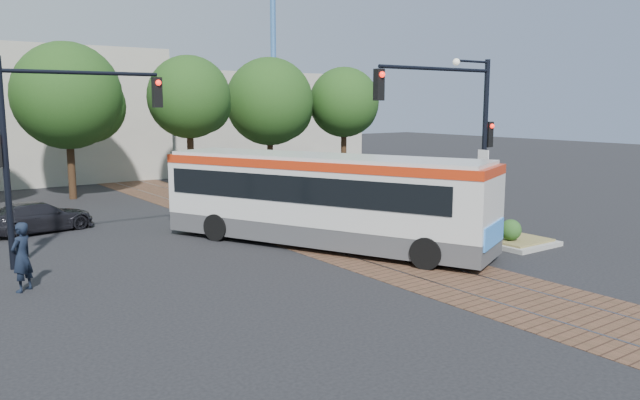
{
  "coord_description": "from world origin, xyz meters",
  "views": [
    {
      "loc": [
        -12.61,
        -15.23,
        4.71
      ],
      "look_at": [
        -0.84,
        0.95,
        1.6
      ],
      "focal_mm": 35.0,
      "sensor_mm": 36.0,
      "label": 1
    }
  ],
  "objects_px": {
    "city_bus": "(321,196)",
    "parked_car": "(39,217)",
    "traffic_island": "(478,227)",
    "signal_pole_left": "(47,133)",
    "officer": "(22,257)",
    "signal_pole_main": "(462,120)"
  },
  "relations": [
    {
      "from": "signal_pole_main",
      "to": "signal_pole_left",
      "type": "relative_size",
      "value": 1.0
    },
    {
      "from": "parked_car",
      "to": "traffic_island",
      "type": "bearing_deg",
      "value": -139.9
    },
    {
      "from": "traffic_island",
      "to": "signal_pole_main",
      "type": "xyz_separation_m",
      "value": [
        -0.96,
        0.09,
        3.83
      ]
    },
    {
      "from": "signal_pole_left",
      "to": "parked_car",
      "type": "height_order",
      "value": "signal_pole_left"
    },
    {
      "from": "traffic_island",
      "to": "signal_pole_left",
      "type": "distance_m",
      "value": 14.5
    },
    {
      "from": "traffic_island",
      "to": "officer",
      "type": "distance_m",
      "value": 14.73
    },
    {
      "from": "signal_pole_left",
      "to": "officer",
      "type": "relative_size",
      "value": 3.38
    },
    {
      "from": "traffic_island",
      "to": "parked_car",
      "type": "bearing_deg",
      "value": 141.27
    },
    {
      "from": "signal_pole_main",
      "to": "officer",
      "type": "bearing_deg",
      "value": 170.26
    },
    {
      "from": "city_bus",
      "to": "signal_pole_left",
      "type": "bearing_deg",
      "value": 135.96
    },
    {
      "from": "city_bus",
      "to": "parked_car",
      "type": "height_order",
      "value": "city_bus"
    },
    {
      "from": "city_bus",
      "to": "officer",
      "type": "distance_m",
      "value": 9.15
    },
    {
      "from": "signal_pole_main",
      "to": "officer",
      "type": "height_order",
      "value": "signal_pole_main"
    },
    {
      "from": "parked_car",
      "to": "officer",
      "type": "bearing_deg",
      "value": 154.13
    },
    {
      "from": "signal_pole_main",
      "to": "city_bus",
      "type": "bearing_deg",
      "value": 155.72
    },
    {
      "from": "city_bus",
      "to": "parked_car",
      "type": "xyz_separation_m",
      "value": [
        -7.1,
        7.94,
        -1.12
      ]
    },
    {
      "from": "city_bus",
      "to": "signal_pole_main",
      "type": "xyz_separation_m",
      "value": [
        4.46,
        -2.01,
        2.47
      ]
    },
    {
      "from": "parked_car",
      "to": "city_bus",
      "type": "bearing_deg",
      "value": -149.35
    },
    {
      "from": "city_bus",
      "to": "parked_car",
      "type": "bearing_deg",
      "value": 107.54
    },
    {
      "from": "city_bus",
      "to": "traffic_island",
      "type": "bearing_deg",
      "value": -45.47
    },
    {
      "from": "traffic_island",
      "to": "signal_pole_left",
      "type": "relative_size",
      "value": 0.87
    },
    {
      "from": "signal_pole_main",
      "to": "parked_car",
      "type": "height_order",
      "value": "signal_pole_main"
    }
  ]
}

